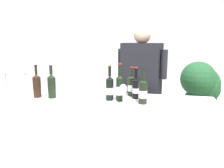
% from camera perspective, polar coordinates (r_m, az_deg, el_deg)
% --- Properties ---
extents(wall_back, '(8.00, 0.10, 2.80)m').
position_cam_1_polar(wall_back, '(4.77, 4.42, 9.28)').
color(wall_back, silver).
rests_on(wall_back, ground_plane).
extents(counter, '(2.33, 0.57, 0.98)m').
position_cam_1_polar(counter, '(2.45, -3.75, -14.69)').
color(counter, white).
rests_on(counter, ground_plane).
extents(wine_bottle_0, '(0.08, 0.08, 0.34)m').
position_cam_1_polar(wine_bottle_0, '(2.07, 7.84, -1.80)').
color(wine_bottle_0, black).
rests_on(wine_bottle_0, counter).
extents(wine_bottle_1, '(0.07, 0.07, 0.34)m').
position_cam_1_polar(wine_bottle_1, '(2.17, -0.59, -1.01)').
color(wine_bottle_1, black).
rests_on(wine_bottle_1, counter).
extents(wine_bottle_2, '(0.08, 0.08, 0.31)m').
position_cam_1_polar(wine_bottle_2, '(2.35, 4.96, -0.34)').
color(wine_bottle_2, black).
rests_on(wine_bottle_2, counter).
extents(wine_bottle_3, '(0.07, 0.07, 0.32)m').
position_cam_1_polar(wine_bottle_3, '(2.25, 6.04, -0.84)').
color(wine_bottle_3, black).
rests_on(wine_bottle_3, counter).
extents(wine_bottle_4, '(0.07, 0.07, 0.36)m').
position_cam_1_polar(wine_bottle_4, '(2.16, 2.00, -0.79)').
color(wine_bottle_4, black).
rests_on(wine_bottle_4, counter).
extents(wine_bottle_5, '(0.08, 0.08, 0.33)m').
position_cam_1_polar(wine_bottle_5, '(2.34, -15.03, -0.31)').
color(wine_bottle_5, black).
rests_on(wine_bottle_5, counter).
extents(wine_bottle_6, '(0.08, 0.08, 0.33)m').
position_cam_1_polar(wine_bottle_6, '(2.41, -18.48, -0.29)').
color(wine_bottle_6, black).
rests_on(wine_bottle_6, counter).
extents(wine_glass, '(0.07, 0.07, 0.18)m').
position_cam_1_polar(wine_glass, '(2.05, 2.84, -1.54)').
color(wine_glass, silver).
rests_on(wine_glass, counter).
extents(ice_bucket, '(0.24, 0.24, 0.23)m').
position_cam_1_polar(ice_bucket, '(2.75, -22.99, 0.57)').
color(ice_bucket, silver).
rests_on(ice_bucket, counter).
extents(person_server, '(0.60, 0.35, 1.71)m').
position_cam_1_polar(person_server, '(2.79, 7.26, -3.98)').
color(person_server, black).
rests_on(person_server, ground_plane).
extents(potted_shrub, '(0.57, 0.62, 1.27)m').
position_cam_1_polar(potted_shrub, '(3.41, 21.61, -2.41)').
color(potted_shrub, brown).
rests_on(potted_shrub, ground_plane).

